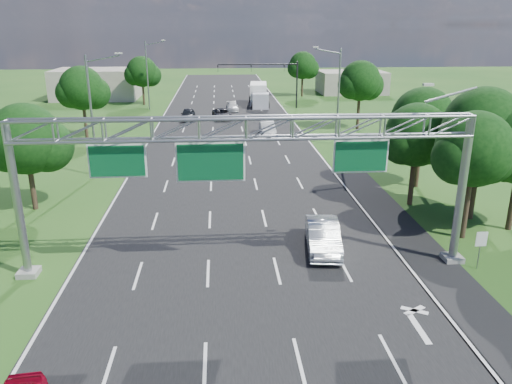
{
  "coord_description": "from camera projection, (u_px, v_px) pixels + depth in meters",
  "views": [
    {
      "loc": [
        -1.05,
        -11.8,
        12.25
      ],
      "look_at": [
        0.89,
        14.07,
        3.53
      ],
      "focal_mm": 35.0,
      "sensor_mm": 36.0,
      "label": 1
    }
  ],
  "objects": [
    {
      "name": "tree_verge_lc",
      "position": [
        142.0,
        73.0,
        78.82
      ],
      "size": [
        5.76,
        4.8,
        7.62
      ],
      "color": "#2D2116",
      "rests_on": "ground"
    },
    {
      "name": "car_queue_c",
      "position": [
        188.0,
        114.0,
        67.22
      ],
      "size": [
        1.9,
        4.51,
        1.52
      ],
      "primitive_type": "imported",
      "rotation": [
        0.0,
        0.0,
        -0.02
      ],
      "color": "black",
      "rests_on": "ground"
    },
    {
      "name": "road_flare",
      "position": [
        415.0,
        246.0,
        29.09
      ],
      "size": [
        3.0,
        30.0,
        0.02
      ],
      "primitive_type": "cube",
      "color": "black",
      "rests_on": "ground"
    },
    {
      "name": "streetlight_l_far",
      "position": [
        148.0,
        72.0,
        73.99
      ],
      "size": [
        2.97,
        0.22,
        10.16
      ],
      "color": "gray",
      "rests_on": "ground"
    },
    {
      "name": "tree_verge_rd",
      "position": [
        361.0,
        83.0,
        59.88
      ],
      "size": [
        5.76,
        4.8,
        8.28
      ],
      "color": "#2D2116",
      "rests_on": "ground"
    },
    {
      "name": "building_right",
      "position": [
        351.0,
        82.0,
        93.7
      ],
      "size": [
        12.0,
        9.0,
        4.0
      ],
      "primitive_type": "cube",
      "color": "gray",
      "rests_on": "ground"
    },
    {
      "name": "streetlight_l_near",
      "position": [
        93.0,
        110.0,
        40.9
      ],
      "size": [
        2.97,
        0.22,
        10.16
      ],
      "color": "gray",
      "rests_on": "ground"
    },
    {
      "name": "tree_verge_lb",
      "position": [
        83.0,
        90.0,
        54.84
      ],
      "size": [
        5.76,
        4.8,
        8.06
      ],
      "color": "#2D2116",
      "rests_on": "ground"
    },
    {
      "name": "tree_cluster_right",
      "position": [
        462.0,
        136.0,
        32.62
      ],
      "size": [
        9.91,
        14.6,
        8.68
      ],
      "color": "#2D2116",
      "rests_on": "ground"
    },
    {
      "name": "traffic_signal",
      "position": [
        274.0,
        74.0,
        75.45
      ],
      "size": [
        12.21,
        0.24,
        7.0
      ],
      "color": "black",
      "rests_on": "ground"
    },
    {
      "name": "building_left",
      "position": [
        97.0,
        84.0,
        86.49
      ],
      "size": [
        14.0,
        10.0,
        5.0
      ],
      "primitive_type": "cube",
      "color": "gray",
      "rests_on": "ground"
    },
    {
      "name": "car_queue_a",
      "position": [
        232.0,
        107.0,
        74.6
      ],
      "size": [
        1.85,
        4.16,
        1.18
      ],
      "primitive_type": "imported",
      "rotation": [
        0.0,
        0.0,
        0.05
      ],
      "color": "silver",
      "rests_on": "ground"
    },
    {
      "name": "tree_verge_la",
      "position": [
        27.0,
        142.0,
        33.45
      ],
      "size": [
        5.76,
        4.8,
        7.4
      ],
      "color": "#2D2116",
      "rests_on": "ground"
    },
    {
      "name": "ground",
      "position": [
        232.0,
        173.0,
        43.48
      ],
      "size": [
        220.0,
        220.0,
        0.0
      ],
      "primitive_type": "plane",
      "color": "#1F4E17",
      "rests_on": "ground"
    },
    {
      "name": "silver_sedan",
      "position": [
        323.0,
        236.0,
        28.36
      ],
      "size": [
        2.32,
        5.24,
        1.67
      ],
      "primitive_type": "imported",
      "rotation": [
        0.0,
        0.0,
        -0.11
      ],
      "color": "silver",
      "rests_on": "ground"
    },
    {
      "name": "car_queue_d",
      "position": [
        267.0,
        128.0,
        58.08
      ],
      "size": [
        1.68,
        4.68,
        1.54
      ],
      "primitive_type": "imported",
      "rotation": [
        0.0,
        0.0,
        0.01
      ],
      "color": "silver",
      "rests_on": "ground"
    },
    {
      "name": "regulatory_sign",
      "position": [
        481.0,
        242.0,
        25.91
      ],
      "size": [
        0.6,
        0.08,
        2.1
      ],
      "color": "gray",
      "rests_on": "ground"
    },
    {
      "name": "tree_verge_re",
      "position": [
        303.0,
        67.0,
        88.24
      ],
      "size": [
        5.76,
        4.8,
        7.84
      ],
      "color": "#2D2116",
      "rests_on": "ground"
    },
    {
      "name": "streetlight_r_mid",
      "position": [
        337.0,
        92.0,
        51.96
      ],
      "size": [
        2.97,
        0.22,
        10.16
      ],
      "color": "gray",
      "rests_on": "ground"
    },
    {
      "name": "sign_gantry",
      "position": [
        248.0,
        140.0,
        24.3
      ],
      "size": [
        23.5,
        1.0,
        9.56
      ],
      "color": "gray",
      "rests_on": "ground"
    },
    {
      "name": "car_queue_b",
      "position": [
        222.0,
        114.0,
        68.02
      ],
      "size": [
        2.9,
        5.17,
        1.37
      ],
      "primitive_type": "imported",
      "rotation": [
        0.0,
        0.0,
        0.13
      ],
      "color": "black",
      "rests_on": "ground"
    },
    {
      "name": "box_truck",
      "position": [
        259.0,
        95.0,
        79.44
      ],
      "size": [
        3.1,
        9.05,
        3.36
      ],
      "rotation": [
        0.0,
        0.0,
        -0.09
      ],
      "color": "white",
      "rests_on": "ground"
    },
    {
      "name": "road",
      "position": [
        232.0,
        173.0,
        43.48
      ],
      "size": [
        18.0,
        180.0,
        0.02
      ],
      "primitive_type": "cube",
      "color": "black",
      "rests_on": "ground"
    }
  ]
}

